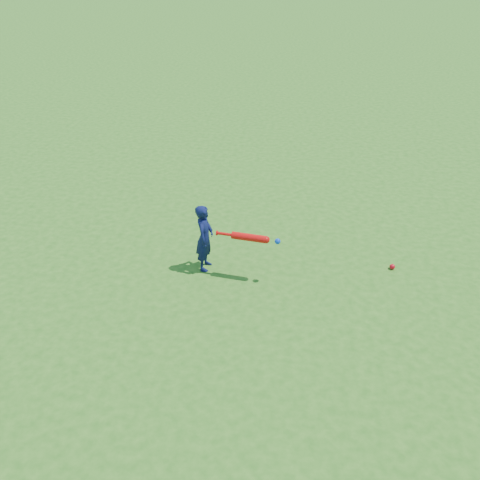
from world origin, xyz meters
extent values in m
plane|color=#296417|center=(0.00, 0.00, 0.00)|extent=(80.00, 80.00, 0.00)
imported|color=#0D133F|center=(-0.09, 0.26, 0.48)|extent=(0.25, 0.36, 0.96)
sphere|color=red|center=(2.50, 0.61, 0.04)|extent=(0.08, 0.08, 0.08)
cylinder|color=red|center=(0.10, 0.19, 0.61)|extent=(0.02, 0.07, 0.07)
cylinder|color=red|center=(0.21, 0.17, 0.61)|extent=(0.22, 0.07, 0.04)
cylinder|color=red|center=(0.54, 0.13, 0.61)|extent=(0.47, 0.15, 0.10)
sphere|color=red|center=(0.77, 0.10, 0.61)|extent=(0.10, 0.10, 0.10)
sphere|color=#0B3CC8|center=(0.92, 0.08, 0.61)|extent=(0.08, 0.08, 0.08)
camera|label=1|loc=(1.31, -5.88, 4.12)|focal=40.00mm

